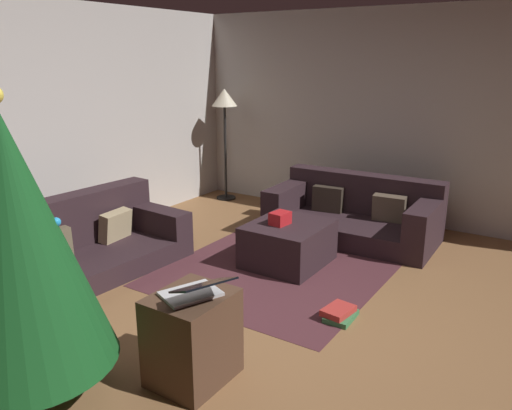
{
  "coord_description": "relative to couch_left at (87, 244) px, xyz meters",
  "views": [
    {
      "loc": [
        -3.13,
        -1.68,
        2.04
      ],
      "look_at": [
        0.55,
        0.71,
        0.75
      ],
      "focal_mm": 35.98,
      "sensor_mm": 36.0,
      "label": 1
    }
  ],
  "objects": [
    {
      "name": "ground_plane",
      "position": [
        0.1,
        -2.26,
        -0.27
      ],
      "size": [
        6.4,
        6.4,
        0.0
      ],
      "primitive_type": "plane",
      "color": "brown"
    },
    {
      "name": "rear_partition",
      "position": [
        0.1,
        0.88,
        1.03
      ],
      "size": [
        6.4,
        0.12,
        2.6
      ],
      "primitive_type": "cube",
      "color": "#BCB7B2",
      "rests_on": "ground_plane"
    },
    {
      "name": "corner_partition",
      "position": [
        3.24,
        -2.26,
        1.03
      ],
      "size": [
        0.12,
        6.4,
        2.6
      ],
      "primitive_type": "cube",
      "color": "#B5B0AB",
      "rests_on": "ground_plane"
    },
    {
      "name": "couch_left",
      "position": [
        0.0,
        0.0,
        0.0
      ],
      "size": [
        1.88,
        1.0,
        0.72
      ],
      "rotation": [
        0.0,
        0.0,
        3.08
      ],
      "color": "#2D1E23",
      "rests_on": "ground_plane"
    },
    {
      "name": "couch_right",
      "position": [
        2.35,
        -1.82,
        -0.0
      ],
      "size": [
        1.01,
        1.9,
        0.69
      ],
      "rotation": [
        0.0,
        0.0,
        1.6
      ],
      "color": "#2D1E23",
      "rests_on": "ground_plane"
    },
    {
      "name": "ottoman",
      "position": [
        1.21,
        -1.57,
        -0.06
      ],
      "size": [
        0.82,
        0.72,
        0.42
      ],
      "primitive_type": "cube",
      "color": "#2D1E23",
      "rests_on": "ground_plane"
    },
    {
      "name": "gift_box",
      "position": [
        1.14,
        -1.51,
        0.22
      ],
      "size": [
        0.21,
        0.17,
        0.13
      ],
      "primitive_type": "cube",
      "rotation": [
        0.0,
        0.0,
        -0.12
      ],
      "color": "red",
      "rests_on": "ottoman"
    },
    {
      "name": "tv_remote",
      "position": [
        1.19,
        -1.47,
        0.17
      ],
      "size": [
        0.1,
        0.17,
        0.02
      ],
      "primitive_type": "cube",
      "rotation": [
        0.0,
        0.0,
        -0.36
      ],
      "color": "black",
      "rests_on": "ottoman"
    },
    {
      "name": "christmas_tree",
      "position": [
        -1.5,
        -1.32,
        0.76
      ],
      "size": [
        1.05,
        1.05,
        1.89
      ],
      "color": "brown",
      "rests_on": "ground_plane"
    },
    {
      "name": "side_table",
      "position": [
        -0.81,
        -2.02,
        0.03
      ],
      "size": [
        0.52,
        0.44,
        0.6
      ],
      "primitive_type": "cube",
      "color": "#4C3323",
      "rests_on": "ground_plane"
    },
    {
      "name": "laptop",
      "position": [
        -0.84,
        -2.08,
        0.39
      ],
      "size": [
        0.48,
        0.52,
        0.19
      ],
      "color": "silver",
      "rests_on": "side_table"
    },
    {
      "name": "book_stack",
      "position": [
        0.43,
        -2.49,
        -0.22
      ],
      "size": [
        0.3,
        0.24,
        0.09
      ],
      "color": "#387A47",
      "rests_on": "ground_plane"
    },
    {
      "name": "corner_lamp",
      "position": [
        2.85,
        0.41,
        1.08
      ],
      "size": [
        0.36,
        0.36,
        1.59
      ],
      "color": "black",
      "rests_on": "ground_plane"
    },
    {
      "name": "area_rug",
      "position": [
        1.21,
        -1.57,
        -0.26
      ],
      "size": [
        2.6,
        2.0,
        0.01
      ],
      "primitive_type": "cube",
      "color": "#4D272D",
      "rests_on": "ground_plane"
    }
  ]
}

